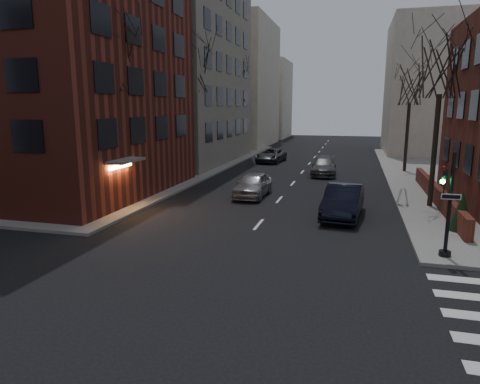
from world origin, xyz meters
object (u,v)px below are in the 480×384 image
traffic_signal (447,211)px  car_lane_silver (253,185)px  car_lane_gray (324,166)px  tree_left_a (114,57)px  tree_left_b (192,68)px  tree_left_c (237,86)px  streetlamp_near (182,127)px  car_lane_far (271,155)px  parked_sedan (343,201)px  evergreen_shrub (462,212)px  tree_right_b (411,85)px  sandwich_board (403,196)px  tree_right_a (442,64)px  streetlamp_far (247,120)px

traffic_signal → car_lane_silver: (-9.78, 9.51, -1.12)m
traffic_signal → car_lane_gray: bearing=106.8°
tree_left_a → tree_left_b: bearing=90.0°
tree_left_c → streetlamp_near: 18.40m
traffic_signal → car_lane_far: 29.66m
car_lane_gray → parked_sedan: bearing=-84.4°
car_lane_silver → evergreen_shrub: (11.20, -5.57, 0.26)m
traffic_signal → tree_left_a: size_ratio=0.39×
streetlamp_near → evergreen_shrub: bearing=-27.3°
tree_left_c → parked_sedan: bearing=-63.3°
tree_right_b → streetlamp_near: size_ratio=1.46×
tree_right_b → sandwich_board: tree_right_b is taller
car_lane_silver → sandwich_board: size_ratio=4.70×
car_lane_far → tree_right_a: bearing=-49.8°
tree_left_c → tree_right_a: (17.60, -22.00, 0.00)m
tree_left_b → tree_right_b: tree_left_b is taller
streetlamp_far → car_lane_far: (4.14, -5.91, -3.52)m
sandwich_board → streetlamp_near: bearing=162.4°
tree_left_c → car_lane_silver: bearing=-72.1°
tree_left_a → tree_left_c: bearing=90.0°
tree_right_a → car_lane_far: size_ratio=1.89×
tree_right_b → car_lane_silver: 18.49m
tree_right_b → tree_right_a: bearing=-90.0°
tree_left_b → sandwich_board: size_ratio=11.00×
tree_right_a → sandwich_board: (-1.50, -0.16, -7.39)m
tree_left_a → car_lane_silver: bearing=32.9°
tree_left_c → parked_sedan: 29.34m
car_lane_silver → evergreen_shrub: size_ratio=2.56×
tree_left_b → parked_sedan: tree_left_b is taller
tree_left_a → car_lane_gray: bearing=53.8°
evergreen_shrub → tree_left_c: bearing=123.8°
evergreen_shrub → car_lane_silver: bearing=153.5°
traffic_signal → car_lane_gray: traffic_signal is taller
tree_left_c → sandwich_board: 28.37m
parked_sedan → car_lane_gray: size_ratio=1.01×
evergreen_shrub → streetlamp_near: bearing=152.7°
sandwich_board → parked_sedan: bearing=-138.0°
streetlamp_far → car_lane_gray: bearing=-52.6°
tree_right_a → evergreen_shrub: bearing=-83.8°
tree_left_a → tree_right_b: 25.19m
tree_left_b → tree_right_a: (17.60, -8.00, -0.88)m
traffic_signal → car_lane_silver: traffic_signal is taller
sandwich_board → evergreen_shrub: 5.34m
streetlamp_near → car_lane_gray: bearing=33.4°
traffic_signal → sandwich_board: bearing=94.1°
tree_right_b → streetlamp_near: tree_right_b is taller
streetlamp_near → car_lane_silver: (6.35, -3.50, -3.45)m
streetlamp_far → sandwich_board: (15.50, -24.16, -3.60)m
tree_left_a → evergreen_shrub: tree_left_a is taller
tree_left_b → tree_left_c: 14.03m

